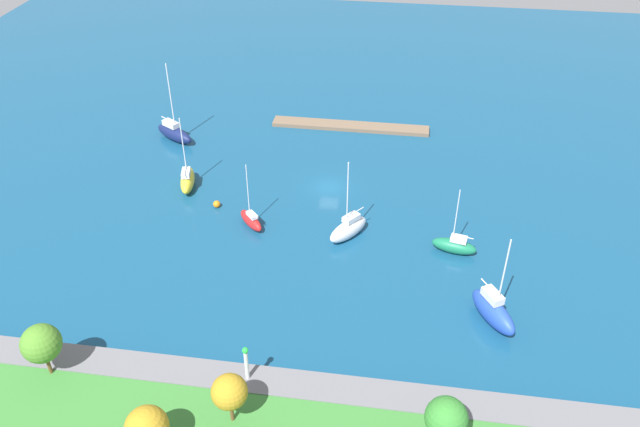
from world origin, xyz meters
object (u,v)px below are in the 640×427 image
park_tree_west (41,344)px  sailboat_red_mid_basin (251,220)px  sailboat_navy_far_south (174,133)px  park_tree_east (446,418)px  harbor_beacon (246,361)px  sailboat_green_center_basin (454,245)px  mooring_buoy_orange (217,204)px  sailboat_blue_east_end (493,311)px  sailboat_yellow_off_beacon (187,180)px  pier_dock (350,126)px  park_tree_mideast (229,392)px  sailboat_white_near_pier (348,229)px

park_tree_west → sailboat_red_mid_basin: sailboat_red_mid_basin is taller
sailboat_navy_far_south → park_tree_east: bearing=-19.9°
harbor_beacon → park_tree_east: size_ratio=0.70×
sailboat_green_center_basin → sailboat_red_mid_basin: bearing=8.7°
park_tree_east → mooring_buoy_orange: 41.81m
sailboat_blue_east_end → sailboat_red_mid_basin: (27.19, -12.06, -0.52)m
sailboat_blue_east_end → sailboat_yellow_off_beacon: sailboat_blue_east_end is taller
harbor_beacon → sailboat_navy_far_south: size_ratio=0.31×
sailboat_yellow_off_beacon → sailboat_red_mid_basin: sailboat_yellow_off_beacon is taller
pier_dock → sailboat_green_center_basin: bearing=117.6°
park_tree_mideast → sailboat_yellow_off_beacon: size_ratio=0.50×
park_tree_mideast → mooring_buoy_orange: park_tree_mideast is taller
sailboat_navy_far_south → sailboat_blue_east_end: bearing=-4.6°
mooring_buoy_orange → park_tree_west: bearing=76.7°
park_tree_east → sailboat_blue_east_end: sailboat_blue_east_end is taller
park_tree_east → sailboat_navy_far_south: sailboat_navy_far_south is taller
sailboat_blue_east_end → mooring_buoy_orange: bearing=-146.7°
harbor_beacon → park_tree_west: (17.34, 1.85, 1.39)m
sailboat_green_center_basin → park_tree_mideast: bearing=67.2°
pier_dock → sailboat_yellow_off_beacon: size_ratio=2.39×
park_tree_west → park_tree_east: bearing=175.5°
harbor_beacon → sailboat_green_center_basin: bearing=-129.7°
sailboat_green_center_basin → sailboat_white_near_pier: sailboat_white_near_pier is taller
harbor_beacon → sailboat_green_center_basin: 28.89m
park_tree_mideast → park_tree_west: 17.30m
sailboat_green_center_basin → sailboat_red_mid_basin: sailboat_red_mid_basin is taller
park_tree_mideast → sailboat_red_mid_basin: bearing=-79.6°
sailboat_blue_east_end → harbor_beacon: bearing=-93.5°
park_tree_east → mooring_buoy_orange: size_ratio=5.99×
park_tree_east → sailboat_green_center_basin: size_ratio=0.65×
park_tree_west → mooring_buoy_orange: size_ratio=5.99×
harbor_beacon → park_tree_mideast: (0.22, 4.33, 1.17)m
park_tree_mideast → sailboat_yellow_off_beacon: (15.23, -35.02, -3.41)m
sailboat_blue_east_end → park_tree_west: bearing=-102.5°
sailboat_red_mid_basin → sailboat_green_center_basin: bearing=-135.7°
park_tree_mideast → mooring_buoy_orange: 33.15m
sailboat_blue_east_end → mooring_buoy_orange: 35.82m
sailboat_yellow_off_beacon → park_tree_east: bearing=-150.1°
park_tree_mideast → sailboat_navy_far_south: 51.79m
pier_dock → park_tree_west: bearing=68.1°
park_tree_west → mooring_buoy_orange: bearing=-103.3°
park_tree_west → sailboat_blue_east_end: bearing=-161.1°
park_tree_west → sailboat_white_near_pier: sailboat_white_near_pier is taller
sailboat_red_mid_basin → mooring_buoy_orange: sailboat_red_mid_basin is taller
harbor_beacon → sailboat_navy_far_south: sailboat_navy_far_south is taller
sailboat_navy_far_south → sailboat_red_mid_basin: 25.00m
mooring_buoy_orange → sailboat_white_near_pier: bearing=167.5°
mooring_buoy_orange → sailboat_navy_far_south: bearing=-55.7°
sailboat_white_near_pier → park_tree_east: bearing=57.5°
park_tree_east → park_tree_west: park_tree_west is taller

